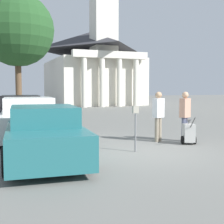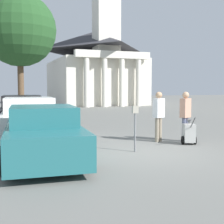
{
  "view_description": "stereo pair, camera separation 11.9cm",
  "coord_description": "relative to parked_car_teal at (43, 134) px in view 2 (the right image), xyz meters",
  "views": [
    {
      "loc": [
        -4.13,
        -8.11,
        1.9
      ],
      "look_at": [
        -0.44,
        1.51,
        1.1
      ],
      "focal_mm": 50.0,
      "sensor_mm": 36.0,
      "label": 1
    },
    {
      "loc": [
        -4.02,
        -8.15,
        1.9
      ],
      "look_at": [
        -0.44,
        1.51,
        1.1
      ],
      "focal_mm": 50.0,
      "sensor_mm": 36.0,
      "label": 2
    }
  ],
  "objects": [
    {
      "name": "church",
      "position": [
        9.85,
        27.12,
        4.67
      ],
      "size": [
        9.4,
        13.44,
        24.11
      ],
      "color": "silver",
      "rests_on": "ground_plane"
    },
    {
      "name": "parked_car_white",
      "position": [
        -0.0,
        3.58,
        0.06
      ],
      "size": [
        2.35,
        4.91,
        1.55
      ],
      "rotation": [
        0.0,
        0.0,
        -0.07
      ],
      "color": "silver",
      "rests_on": "ground_plane"
    },
    {
      "name": "ground_plane",
      "position": [
        2.89,
        -0.17,
        -0.67
      ],
      "size": [
        120.0,
        120.0,
        0.0
      ],
      "primitive_type": "plane",
      "color": "slate"
    },
    {
      "name": "equipment_cart",
      "position": [
        4.91,
        0.52,
        -0.28
      ],
      "size": [
        0.55,
        0.99,
        1.0
      ],
      "rotation": [
        0.0,
        0.0,
        -0.35
      ],
      "color": "#B2B2AD",
      "rests_on": "ground_plane"
    },
    {
      "name": "shade_tree",
      "position": [
        0.55,
        15.29,
        5.35
      ],
      "size": [
        5.23,
        5.23,
        8.65
      ],
      "color": "brown",
      "rests_on": "ground_plane"
    },
    {
      "name": "person_worker",
      "position": [
        4.21,
        1.35,
        0.34
      ],
      "size": [
        0.47,
        0.37,
        1.76
      ],
      "rotation": [
        0.0,
        0.0,
        3.56
      ],
      "color": "gray",
      "rests_on": "ground_plane"
    },
    {
      "name": "parked_car_teal",
      "position": [
        0.0,
        0.0,
        0.0
      ],
      "size": [
        2.22,
        4.88,
        1.43
      ],
      "rotation": [
        0.0,
        0.0,
        -0.07
      ],
      "color": "#23666B",
      "rests_on": "ground_plane"
    },
    {
      "name": "parking_meter",
      "position": [
        2.7,
        0.03,
        0.29
      ],
      "size": [
        0.18,
        0.09,
        1.37
      ],
      "color": "slate",
      "rests_on": "ground_plane"
    },
    {
      "name": "person_supervisor",
      "position": [
        5.11,
        1.05,
        0.34
      ],
      "size": [
        0.47,
        0.39,
        1.76
      ],
      "rotation": [
        0.0,
        0.0,
        3.61
      ],
      "color": "#515670",
      "rests_on": "ground_plane"
    },
    {
      "name": "parked_car_black",
      "position": [
        -0.0,
        7.19,
        0.05
      ],
      "size": [
        2.37,
        5.43,
        1.54
      ],
      "rotation": [
        0.0,
        0.0,
        -0.07
      ],
      "color": "black",
      "rests_on": "ground_plane"
    }
  ]
}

